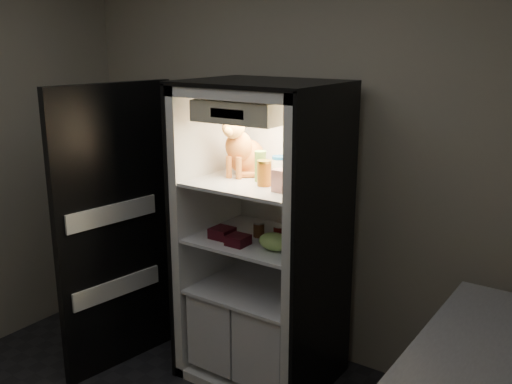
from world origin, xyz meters
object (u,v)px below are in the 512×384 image
at_px(condiment_jar, 259,229).
at_px(berry_box_left, 222,233).
at_px(soda_can_a, 290,229).
at_px(soda_can_b, 290,235).
at_px(tabby_cat, 243,150).
at_px(pepper_jar, 308,168).
at_px(mayo_tub, 279,166).
at_px(cream_carton, 280,181).
at_px(parmesan_shaker, 260,166).
at_px(refrigerator, 264,257).
at_px(salsa_jar, 264,173).
at_px(berry_box_right, 238,240).
at_px(grape_bag, 275,242).
at_px(soda_can_c, 279,236).

distance_m(condiment_jar, berry_box_left, 0.22).
bearing_deg(soda_can_a, soda_can_b, -60.82).
bearing_deg(soda_can_b, tabby_cat, 166.19).
height_order(pepper_jar, berry_box_left, pepper_jar).
height_order(mayo_tub, berry_box_left, mayo_tub).
xyz_separation_m(pepper_jar, cream_carton, (-0.05, -0.23, -0.04)).
bearing_deg(berry_box_left, parmesan_shaker, 38.20).
bearing_deg(refrigerator, salsa_jar, -56.99).
bearing_deg(cream_carton, berry_box_right, -168.43).
height_order(refrigerator, soda_can_b, refrigerator).
bearing_deg(parmesan_shaker, tabby_cat, 156.96).
height_order(parmesan_shaker, cream_carton, parmesan_shaker).
relative_size(soda_can_a, berry_box_right, 1.15).
bearing_deg(salsa_jar, grape_bag, -27.02).
height_order(soda_can_c, berry_box_right, soda_can_c).
relative_size(refrigerator, soda_can_a, 13.95).
distance_m(condiment_jar, berry_box_right, 0.19).
xyz_separation_m(refrigerator, soda_can_c, (0.17, -0.11, 0.21)).
bearing_deg(refrigerator, pepper_jar, 7.57).
relative_size(cream_carton, berry_box_left, 0.99).
relative_size(mayo_tub, soda_can_b, 1.02).
distance_m(salsa_jar, cream_carton, 0.16).
bearing_deg(soda_can_a, grape_bag, -85.83).
height_order(salsa_jar, grape_bag, salsa_jar).
bearing_deg(condiment_jar, soda_can_a, 15.49).
bearing_deg(pepper_jar, salsa_jar, -139.09).
relative_size(refrigerator, grape_bag, 9.46).
xyz_separation_m(parmesan_shaker, grape_bag, (0.19, -0.13, -0.39)).
distance_m(pepper_jar, berry_box_left, 0.66).
bearing_deg(refrigerator, berry_box_right, -95.48).
distance_m(grape_bag, berry_box_right, 0.23).
relative_size(salsa_jar, berry_box_left, 1.17).
bearing_deg(mayo_tub, soda_can_b, -43.97).
distance_m(refrigerator, pepper_jar, 0.66).
relative_size(soda_can_b, grape_bag, 0.63).
distance_m(tabby_cat, soda_can_b, 0.61).
bearing_deg(cream_carton, condiment_jar, 149.70).
xyz_separation_m(parmesan_shaker, salsa_jar, (0.08, -0.07, -0.02)).
height_order(tabby_cat, condiment_jar, tabby_cat).
xyz_separation_m(cream_carton, soda_can_b, (-0.00, 0.11, -0.35)).
bearing_deg(soda_can_c, cream_carton, -55.45).
distance_m(soda_can_a, berry_box_left, 0.41).
bearing_deg(refrigerator, mayo_tub, 72.32).
bearing_deg(soda_can_a, mayo_tub, 144.06).
distance_m(mayo_tub, soda_can_c, 0.44).
bearing_deg(soda_can_a, berry_box_right, -130.55).
bearing_deg(salsa_jar, soda_can_c, 12.48).
bearing_deg(condiment_jar, soda_can_c, -17.82).
bearing_deg(tabby_cat, berry_box_left, -97.91).
xyz_separation_m(soda_can_c, grape_bag, (0.02, -0.08, -0.01)).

